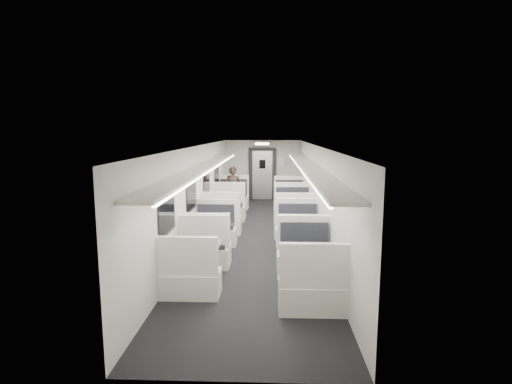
# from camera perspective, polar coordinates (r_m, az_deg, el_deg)

# --- Properties ---
(room) EXTENTS (3.24, 12.24, 2.64)m
(room) POSITION_cam_1_polar(r_m,az_deg,el_deg) (10.18, 0.18, -0.13)
(room) COLOR black
(room) RESTS_ON ground
(booth_left_a) EXTENTS (1.09, 2.21, 1.18)m
(booth_left_a) POSITION_cam_1_polar(r_m,az_deg,el_deg) (13.58, -3.57, -1.36)
(booth_left_a) COLOR white
(booth_left_a) RESTS_ON room
(booth_left_b) EXTENTS (1.08, 2.19, 1.17)m
(booth_left_b) POSITION_cam_1_polar(r_m,az_deg,el_deg) (11.67, -4.52, -3.05)
(booth_left_b) COLOR white
(booth_left_b) RESTS_ON room
(booth_left_c) EXTENTS (1.02, 2.07, 1.11)m
(booth_left_c) POSITION_cam_1_polar(r_m,az_deg,el_deg) (9.13, -6.45, -6.56)
(booth_left_c) COLOR white
(booth_left_c) RESTS_ON room
(booth_left_d) EXTENTS (0.99, 2.02, 1.08)m
(booth_left_d) POSITION_cam_1_polar(r_m,az_deg,el_deg) (7.65, -8.22, -9.71)
(booth_left_d) COLOR white
(booth_left_d) RESTS_ON room
(booth_right_a) EXTENTS (1.07, 2.18, 1.16)m
(booth_right_a) POSITION_cam_1_polar(r_m,az_deg,el_deg) (13.49, 4.90, -1.46)
(booth_right_a) COLOR white
(booth_right_a) RESTS_ON room
(booth_right_b) EXTENTS (1.12, 2.26, 1.21)m
(booth_right_b) POSITION_cam_1_polar(r_m,az_deg,el_deg) (11.33, 5.42, -3.36)
(booth_right_b) COLOR white
(booth_right_b) RESTS_ON room
(booth_right_c) EXTENTS (1.04, 2.11, 1.13)m
(booth_right_c) POSITION_cam_1_polar(r_m,az_deg,el_deg) (9.07, 6.25, -6.60)
(booth_right_c) COLOR white
(booth_right_c) RESTS_ON room
(booth_right_d) EXTENTS (1.05, 2.12, 1.14)m
(booth_right_d) POSITION_cam_1_polar(r_m,az_deg,el_deg) (7.12, 7.43, -10.95)
(booth_right_d) COLOR white
(booth_right_d) RESTS_ON room
(passenger) EXTENTS (0.63, 0.45, 1.61)m
(passenger) POSITION_cam_1_polar(r_m,az_deg,el_deg) (13.46, -3.29, 0.32)
(passenger) COLOR black
(passenger) RESTS_ON room
(window_a) EXTENTS (0.02, 1.18, 0.84)m
(window_a) POSITION_cam_1_polar(r_m,az_deg,el_deg) (13.65, -5.59, 2.72)
(window_a) COLOR black
(window_a) RESTS_ON room
(window_b) EXTENTS (0.02, 1.18, 0.84)m
(window_b) POSITION_cam_1_polar(r_m,az_deg,el_deg) (11.49, -7.05, 1.57)
(window_b) COLOR black
(window_b) RESTS_ON room
(window_c) EXTENTS (0.02, 1.18, 0.84)m
(window_c) POSITION_cam_1_polar(r_m,az_deg,el_deg) (9.34, -9.19, -0.11)
(window_c) COLOR black
(window_c) RESTS_ON room
(window_d) EXTENTS (0.02, 1.18, 0.84)m
(window_d) POSITION_cam_1_polar(r_m,az_deg,el_deg) (7.23, -12.60, -2.78)
(window_d) COLOR black
(window_d) RESTS_ON room
(luggage_rack_left) EXTENTS (0.46, 10.40, 0.09)m
(luggage_rack_left) POSITION_cam_1_polar(r_m,az_deg,el_deg) (9.92, -7.10, 3.73)
(luggage_rack_left) COLOR white
(luggage_rack_left) RESTS_ON room
(luggage_rack_right) EXTENTS (0.46, 10.40, 0.09)m
(luggage_rack_right) POSITION_cam_1_polar(r_m,az_deg,el_deg) (9.83, 7.40, 3.68)
(luggage_rack_right) COLOR white
(luggage_rack_right) RESTS_ON room
(vestibule_door) EXTENTS (1.10, 0.13, 2.10)m
(vestibule_door) POSITION_cam_1_polar(r_m,az_deg,el_deg) (16.08, 0.91, 2.55)
(vestibule_door) COLOR black
(vestibule_door) RESTS_ON room
(exit_sign) EXTENTS (0.62, 0.12, 0.16)m
(exit_sign) POSITION_cam_1_polar(r_m,az_deg,el_deg) (15.51, 0.88, 6.92)
(exit_sign) COLOR black
(exit_sign) RESTS_ON room
(wall_notice) EXTENTS (0.32, 0.02, 0.40)m
(wall_notice) POSITION_cam_1_polar(r_m,az_deg,el_deg) (16.03, 3.60, 4.16)
(wall_notice) COLOR silver
(wall_notice) RESTS_ON room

